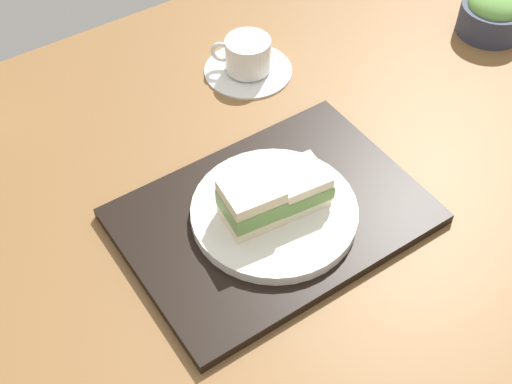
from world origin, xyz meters
The scene contains 7 objects.
ground_plane centered at (0.00, 0.00, -1.50)cm, with size 140.00×100.00×3.00cm, color brown.
serving_tray centered at (-4.50, -5.38, 0.83)cm, with size 40.64×28.69×1.65cm, color black.
sandwich_plate centered at (-4.76, -5.99, 2.45)cm, with size 22.80×22.80×1.60cm, color white.
sandwich_near centered at (-8.25, -5.65, 6.35)cm, with size 8.05×7.33×6.19cm.
sandwich_far centered at (-1.27, -6.34, 5.82)cm, with size 8.38×7.40×5.13cm.
salad_bowl centered at (53.21, 8.83, 3.84)cm, with size 11.74×11.74×8.15cm.
coffee_cup centered at (10.64, 23.82, 2.62)cm, with size 15.00×15.00×6.37cm.
Camera 1 is at (-40.01, -53.71, 74.03)cm, focal length 47.95 mm.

